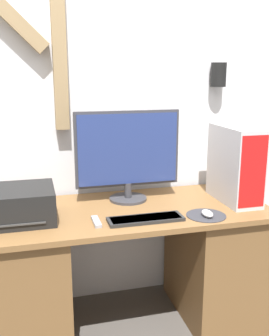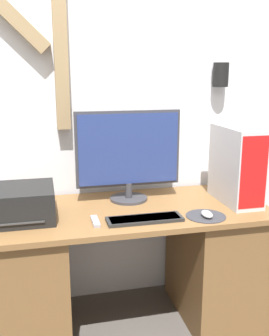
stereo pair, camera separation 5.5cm
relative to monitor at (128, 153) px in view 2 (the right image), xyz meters
The scene contains 9 objects.
wall_back 0.40m from the monitor, 104.37° to the left, with size 6.40×0.15×2.70m.
desk 0.68m from the monitor, 107.52° to the right, with size 1.65×0.71×0.76m.
monitor is the anchor object (origin of this frame).
keyboard 0.46m from the monitor, 89.06° to the right, with size 0.40×0.12×0.02m.
mousepad 0.59m from the monitor, 47.64° to the right, with size 0.22×0.22×0.00m.
mouse 0.59m from the monitor, 49.30° to the right, with size 0.05×0.09×0.03m.
computer_tower 0.65m from the monitor, 16.27° to the right, with size 0.18×0.40×0.45m.
printer 0.69m from the monitor, 164.13° to the right, with size 0.37×0.35×0.17m.
remote_control 0.50m from the monitor, 127.18° to the right, with size 0.03×0.15×0.02m.
Camera 2 is at (-0.45, -1.73, 1.52)m, focal length 42.00 mm.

